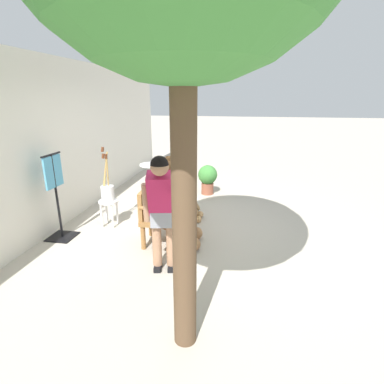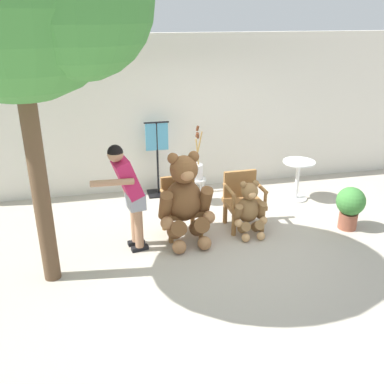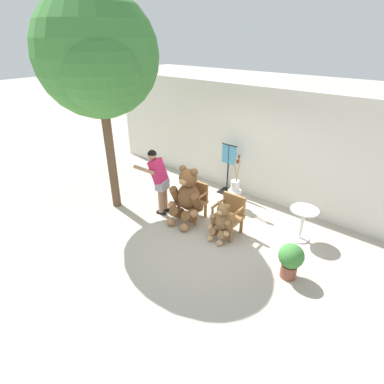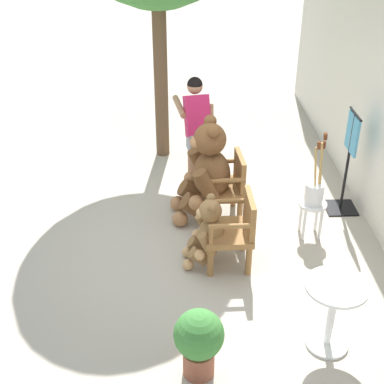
# 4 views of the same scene
# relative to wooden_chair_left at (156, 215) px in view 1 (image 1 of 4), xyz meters

# --- Properties ---
(ground_plane) EXTENTS (60.00, 60.00, 0.00)m
(ground_plane) POSITION_rel_wooden_chair_left_xyz_m (0.49, -0.51, -0.46)
(ground_plane) COLOR #B2A899
(back_wall) EXTENTS (10.00, 0.16, 2.80)m
(back_wall) POSITION_rel_wooden_chair_left_xyz_m (0.49, 1.89, 0.94)
(back_wall) COLOR silver
(back_wall) RESTS_ON ground
(wooden_chair_left) EXTENTS (0.60, 0.56, 0.86)m
(wooden_chair_left) POSITION_rel_wooden_chair_left_xyz_m (0.00, 0.00, 0.00)
(wooden_chair_left) COLOR olive
(wooden_chair_left) RESTS_ON ground
(wooden_chair_right) EXTENTS (0.57, 0.53, 0.86)m
(wooden_chair_right) POSITION_rel_wooden_chair_left_xyz_m (0.98, 0.00, 0.00)
(wooden_chair_right) COLOR olive
(wooden_chair_right) RESTS_ON ground
(teddy_bear_large) EXTENTS (0.81, 0.78, 1.34)m
(teddy_bear_large) POSITION_rel_wooden_chair_left_xyz_m (0.01, -0.25, 0.20)
(teddy_bear_large) COLOR brown
(teddy_bear_large) RESTS_ON ground
(teddy_bear_small) EXTENTS (0.51, 0.48, 0.85)m
(teddy_bear_small) POSITION_rel_wooden_chair_left_xyz_m (0.98, -0.29, -0.04)
(teddy_bear_small) COLOR olive
(teddy_bear_small) RESTS_ON ground
(person_visitor) EXTENTS (0.73, 0.57, 1.56)m
(person_visitor) POSITION_rel_wooden_chair_left_xyz_m (-0.78, -0.34, 0.46)
(person_visitor) COLOR black
(person_visitor) RESTS_ON ground
(white_stool) EXTENTS (0.34, 0.34, 0.46)m
(white_stool) POSITION_rel_wooden_chair_left_xyz_m (0.48, 1.00, -0.11)
(white_stool) COLOR white
(white_stool) RESTS_ON ground
(brush_bucket) EXTENTS (0.22, 0.22, 0.93)m
(brush_bucket) POSITION_rel_wooden_chair_left_xyz_m (0.48, 1.00, 0.18)
(brush_bucket) COLOR white
(brush_bucket) RESTS_ON white_stool
(round_side_table) EXTENTS (0.56, 0.56, 0.72)m
(round_side_table) POSITION_rel_wooden_chair_left_xyz_m (2.27, 0.77, -0.01)
(round_side_table) COLOR white
(round_side_table) RESTS_ON ground
(potted_plant) EXTENTS (0.44, 0.44, 0.68)m
(potted_plant) POSITION_rel_wooden_chair_left_xyz_m (2.56, -0.45, -0.07)
(potted_plant) COLOR brown
(potted_plant) RESTS_ON ground
(clothing_display_stand) EXTENTS (0.44, 0.40, 1.36)m
(clothing_display_stand) POSITION_rel_wooden_chair_left_xyz_m (-0.11, 1.55, 0.26)
(clothing_display_stand) COLOR black
(clothing_display_stand) RESTS_ON ground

